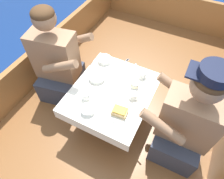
# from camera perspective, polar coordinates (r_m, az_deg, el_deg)

# --- Properties ---
(ground_plane) EXTENTS (60.00, 60.00, 0.00)m
(ground_plane) POSITION_cam_1_polar(r_m,az_deg,el_deg) (2.23, -0.21, -11.69)
(ground_plane) COLOR navy
(boat_deck) EXTENTS (2.02, 3.78, 0.26)m
(boat_deck) POSITION_cam_1_polar(r_m,az_deg,el_deg) (2.11, -0.22, -10.07)
(boat_deck) COLOR brown
(boat_deck) RESTS_ON ground_plane
(gunwale_port) EXTENTS (0.06, 3.78, 0.39)m
(gunwale_port) POSITION_cam_1_polar(r_m,az_deg,el_deg) (2.29, -22.75, 4.61)
(gunwale_port) COLOR #936033
(gunwale_port) RESTS_ON boat_deck
(gunwale_starboard) EXTENTS (0.06, 3.78, 0.39)m
(gunwale_starboard) POSITION_cam_1_polar(r_m,az_deg,el_deg) (1.84, 29.28, -16.12)
(gunwale_starboard) COLOR #936033
(gunwale_starboard) RESTS_ON boat_deck
(bow_coaming) EXTENTS (1.90, 0.06, 0.45)m
(bow_coaming) POSITION_cam_1_polar(r_m,az_deg,el_deg) (3.17, 16.46, 21.22)
(bow_coaming) COLOR #936033
(bow_coaming) RESTS_ON boat_deck
(cockpit_table) EXTENTS (0.65, 0.75, 0.42)m
(cockpit_table) POSITION_cam_1_polar(r_m,az_deg,el_deg) (1.69, 0.00, -1.39)
(cockpit_table) COLOR #B2B2B7
(cockpit_table) RESTS_ON boat_deck
(person_port) EXTENTS (0.58, 0.52, 0.96)m
(person_port) POSITION_cam_1_polar(r_m,az_deg,el_deg) (1.99, -15.22, 6.97)
(person_port) COLOR #333847
(person_port) RESTS_ON boat_deck
(person_starboard) EXTENTS (0.52, 0.44, 0.98)m
(person_starboard) POSITION_cam_1_polar(r_m,az_deg,el_deg) (1.60, 20.18, -9.34)
(person_starboard) COLOR #333847
(person_starboard) RESTS_ON boat_deck
(plate_sandwich) EXTENTS (0.18, 0.18, 0.01)m
(plate_sandwich) POSITION_cam_1_polar(r_m,az_deg,el_deg) (1.53, 2.22, -6.80)
(plate_sandwich) COLOR silver
(plate_sandwich) RESTS_ON cockpit_table
(plate_bread) EXTENTS (0.22, 0.22, 0.01)m
(plate_bread) POSITION_cam_1_polar(r_m,az_deg,el_deg) (1.75, 2.41, 3.50)
(plate_bread) COLOR silver
(plate_bread) RESTS_ON cockpit_table
(sandwich) EXTENTS (0.12, 0.10, 0.05)m
(sandwich) POSITION_cam_1_polar(r_m,az_deg,el_deg) (1.50, 2.26, -6.25)
(sandwich) COLOR tan
(sandwich) RESTS_ON plate_sandwich
(bowl_port_near) EXTENTS (0.15, 0.15, 0.04)m
(bowl_port_near) POSITION_cam_1_polar(r_m,az_deg,el_deg) (1.74, -4.29, 3.68)
(bowl_port_near) COLOR silver
(bowl_port_near) RESTS_ON cockpit_table
(bowl_starboard_near) EXTENTS (0.11, 0.11, 0.04)m
(bowl_starboard_near) POSITION_cam_1_polar(r_m,az_deg,el_deg) (1.54, -6.95, -5.70)
(bowl_starboard_near) COLOR silver
(bowl_starboard_near) RESTS_ON cockpit_table
(bowl_center_far) EXTENTS (0.13, 0.13, 0.04)m
(bowl_center_far) POSITION_cam_1_polar(r_m,az_deg,el_deg) (1.89, -2.18, 8.60)
(bowl_center_far) COLOR silver
(bowl_center_far) RESTS_ON cockpit_table
(coffee_cup_port) EXTENTS (0.09, 0.07, 0.06)m
(coffee_cup_port) POSITION_cam_1_polar(r_m,az_deg,el_deg) (1.60, -7.53, -1.73)
(coffee_cup_port) COLOR silver
(coffee_cup_port) RESTS_ON cockpit_table
(coffee_cup_starboard) EXTENTS (0.09, 0.06, 0.06)m
(coffee_cup_starboard) POSITION_cam_1_polar(r_m,az_deg,el_deg) (1.60, 6.13, -1.70)
(coffee_cup_starboard) COLOR silver
(coffee_cup_starboard) RESTS_ON cockpit_table
(coffee_cup_center) EXTENTS (0.09, 0.06, 0.06)m
(coffee_cup_center) POSITION_cam_1_polar(r_m,az_deg,el_deg) (1.76, 8.78, 4.21)
(coffee_cup_center) COLOR silver
(coffee_cup_center) RESTS_ON cockpit_table
(tin_can) EXTENTS (0.07, 0.07, 0.05)m
(tin_can) POSITION_cam_1_polar(r_m,az_deg,el_deg) (1.67, 6.58, 1.31)
(tin_can) COLOR silver
(tin_can) RESTS_ON cockpit_table
(utensil_knife_starboard) EXTENTS (0.16, 0.08, 0.00)m
(utensil_knife_starboard) POSITION_cam_1_polar(r_m,az_deg,el_deg) (1.56, 8.20, -5.77)
(utensil_knife_starboard) COLOR silver
(utensil_knife_starboard) RESTS_ON cockpit_table
(utensil_spoon_center) EXTENTS (0.16, 0.08, 0.01)m
(utensil_spoon_center) POSITION_cam_1_polar(r_m,az_deg,el_deg) (1.67, -0.37, 0.19)
(utensil_spoon_center) COLOR silver
(utensil_spoon_center) RESTS_ON cockpit_table
(utensil_knife_port) EXTENTS (0.12, 0.14, 0.00)m
(utensil_knife_port) POSITION_cam_1_polar(r_m,az_deg,el_deg) (1.83, 7.49, 5.53)
(utensil_knife_port) COLOR silver
(utensil_knife_port) RESTS_ON cockpit_table
(utensil_fork_starboard) EXTENTS (0.05, 0.17, 0.00)m
(utensil_fork_starboard) POSITION_cam_1_polar(r_m,az_deg,el_deg) (1.88, 3.48, 7.59)
(utensil_fork_starboard) COLOR silver
(utensil_fork_starboard) RESTS_ON cockpit_table
(utensil_spoon_starboard) EXTENTS (0.05, 0.17, 0.01)m
(utensil_spoon_starboard) POSITION_cam_1_polar(r_m,az_deg,el_deg) (1.72, 9.74, 1.41)
(utensil_spoon_starboard) COLOR silver
(utensil_spoon_starboard) RESTS_ON cockpit_table
(utensil_spoon_port) EXTENTS (0.06, 0.17, 0.01)m
(utensil_spoon_port) POSITION_cam_1_polar(r_m,az_deg,el_deg) (1.62, 0.92, -1.79)
(utensil_spoon_port) COLOR silver
(utensil_spoon_port) RESTS_ON cockpit_table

